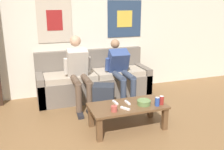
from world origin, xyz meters
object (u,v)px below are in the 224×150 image
at_px(pillar_candle, 114,109).
at_px(game_controller_near_right, 125,108).
at_px(couch, 94,81).
at_px(ceramic_bowl, 144,102).
at_px(drink_can_blue, 157,102).
at_px(person_seated_teen, 120,69).
at_px(person_seated_adult, 79,70).
at_px(game_controller_near_left, 115,102).
at_px(coffee_table, 128,109).
at_px(drink_can_red, 161,100).
at_px(game_controller_far_center, 127,103).
at_px(backpack, 104,99).

bearing_deg(pillar_candle, game_controller_near_right, 6.02).
xyz_separation_m(couch, ceramic_bowl, (0.34, -1.45, 0.09)).
distance_m(drink_can_blue, game_controller_near_right, 0.47).
bearing_deg(person_seated_teen, person_seated_adult, -179.76).
distance_m(ceramic_bowl, game_controller_near_right, 0.31).
xyz_separation_m(game_controller_near_left, game_controller_near_right, (0.06, -0.24, 0.00)).
height_order(coffee_table, drink_can_red, drink_can_red).
bearing_deg(pillar_candle, game_controller_far_center, 35.77).
height_order(drink_can_red, game_controller_far_center, drink_can_red).
distance_m(drink_can_red, game_controller_far_center, 0.48).
relative_size(pillar_candle, game_controller_near_right, 0.64).
height_order(couch, person_seated_adult, person_seated_adult).
distance_m(person_seated_teen, ceramic_bowl, 1.11).
bearing_deg(drink_can_blue, game_controller_near_right, 175.64).
bearing_deg(backpack, person_seated_adult, 128.82).
relative_size(pillar_candle, drink_can_red, 0.72).
height_order(drink_can_blue, game_controller_far_center, drink_can_blue).
xyz_separation_m(coffee_table, person_seated_teen, (0.28, 1.02, 0.31)).
xyz_separation_m(person_seated_teen, game_controller_near_right, (-0.37, -1.14, -0.24)).
distance_m(couch, ceramic_bowl, 1.49).
relative_size(couch, coffee_table, 1.95).
distance_m(game_controller_near_left, game_controller_near_right, 0.25).
xyz_separation_m(coffee_table, game_controller_near_left, (-0.14, 0.12, 0.07)).
distance_m(person_seated_adult, game_controller_near_left, 1.00).
distance_m(drink_can_red, game_controller_near_left, 0.65).
height_order(couch, game_controller_near_right, couch).
xyz_separation_m(person_seated_adult, game_controller_near_left, (0.33, -0.90, -0.29)).
relative_size(person_seated_adult, pillar_candle, 13.41).
relative_size(coffee_table, pillar_candle, 11.98).
height_order(coffee_table, game_controller_near_right, game_controller_near_right).
height_order(person_seated_teen, drink_can_blue, person_seated_teen).
height_order(pillar_candle, drink_can_blue, drink_can_blue).
xyz_separation_m(couch, person_seated_adult, (-0.36, -0.37, 0.36)).
relative_size(coffee_table, person_seated_teen, 0.98).
relative_size(ceramic_bowl, pillar_candle, 2.18).
height_order(backpack, drink_can_red, drink_can_red).
height_order(couch, coffee_table, couch).
bearing_deg(game_controller_near_left, ceramic_bowl, -26.70).
xyz_separation_m(drink_can_blue, game_controller_near_left, (-0.52, 0.28, -0.05)).
relative_size(drink_can_blue, game_controller_near_left, 0.85).
distance_m(backpack, game_controller_near_left, 0.53).
height_order(person_seated_adult, drink_can_red, person_seated_adult).
bearing_deg(person_seated_adult, drink_can_red, -51.03).
bearing_deg(drink_can_blue, game_controller_far_center, 149.18).
bearing_deg(couch, coffee_table, -85.25).
height_order(person_seated_adult, game_controller_near_left, person_seated_adult).
bearing_deg(coffee_table, person_seated_adult, 114.87).
xyz_separation_m(drink_can_red, game_controller_far_center, (-0.44, 0.19, -0.05)).
distance_m(pillar_candle, game_controller_near_left, 0.28).
bearing_deg(coffee_table, drink_can_blue, -22.62).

